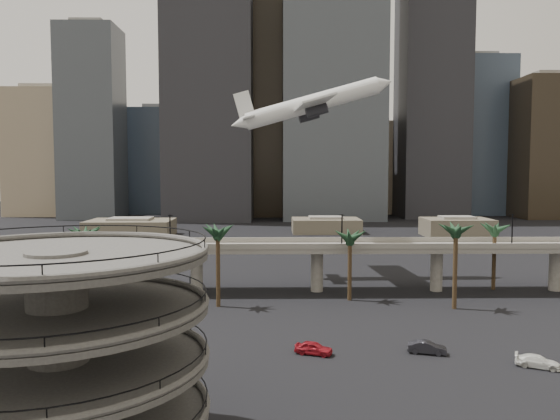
{
  "coord_description": "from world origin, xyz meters",
  "views": [
    {
      "loc": [
        2.8,
        -43.65,
        22.12
      ],
      "look_at": [
        3.83,
        28.0,
        16.93
      ],
      "focal_mm": 35.0,
      "sensor_mm": 36.0,
      "label": 1
    }
  ],
  "objects_px": {
    "overpass": "(257,252)",
    "airborne_jet": "(312,104)",
    "parking_ramp": "(58,337)",
    "car_c": "(538,361)",
    "car_b": "(427,347)",
    "car_a": "(314,348)"
  },
  "relations": [
    {
      "from": "overpass",
      "to": "parking_ramp",
      "type": "bearing_deg",
      "value": -102.43
    },
    {
      "from": "car_c",
      "to": "car_b",
      "type": "bearing_deg",
      "value": 92.06
    },
    {
      "from": "parking_ramp",
      "to": "overpass",
      "type": "xyz_separation_m",
      "value": [
        13.0,
        59.0,
        -2.5
      ]
    },
    {
      "from": "car_a",
      "to": "car_b",
      "type": "distance_m",
      "value": 13.75
    },
    {
      "from": "overpass",
      "to": "airborne_jet",
      "type": "relative_size",
      "value": 3.69
    },
    {
      "from": "overpass",
      "to": "car_b",
      "type": "bearing_deg",
      "value": -57.95
    },
    {
      "from": "parking_ramp",
      "to": "car_a",
      "type": "relative_size",
      "value": 4.85
    },
    {
      "from": "car_a",
      "to": "car_c",
      "type": "bearing_deg",
      "value": -80.53
    },
    {
      "from": "car_a",
      "to": "car_c",
      "type": "height_order",
      "value": "car_a"
    },
    {
      "from": "parking_ramp",
      "to": "car_c",
      "type": "xyz_separation_m",
      "value": [
        45.66,
        19.8,
        -9.15
      ]
    },
    {
      "from": "car_b",
      "to": "car_c",
      "type": "relative_size",
      "value": 0.97
    },
    {
      "from": "overpass",
      "to": "car_a",
      "type": "distance_m",
      "value": 35.92
    },
    {
      "from": "overpass",
      "to": "car_b",
      "type": "xyz_separation_m",
      "value": [
        21.53,
        -34.38,
        -6.58
      ]
    },
    {
      "from": "overpass",
      "to": "car_c",
      "type": "bearing_deg",
      "value": -50.2
    },
    {
      "from": "parking_ramp",
      "to": "airborne_jet",
      "type": "xyz_separation_m",
      "value": [
        24.11,
        75.79,
        26.16
      ]
    },
    {
      "from": "parking_ramp",
      "to": "car_a",
      "type": "height_order",
      "value": "parking_ramp"
    },
    {
      "from": "airborne_jet",
      "to": "parking_ramp",
      "type": "bearing_deg",
      "value": -111.67
    },
    {
      "from": "airborne_jet",
      "to": "car_c",
      "type": "relative_size",
      "value": 7.39
    },
    {
      "from": "car_b",
      "to": "overpass",
      "type": "bearing_deg",
      "value": 47.74
    },
    {
      "from": "overpass",
      "to": "airborne_jet",
      "type": "xyz_separation_m",
      "value": [
        11.11,
        16.79,
        28.66
      ]
    },
    {
      "from": "parking_ramp",
      "to": "airborne_jet",
      "type": "relative_size",
      "value": 0.63
    },
    {
      "from": "overpass",
      "to": "car_a",
      "type": "height_order",
      "value": "overpass"
    }
  ]
}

